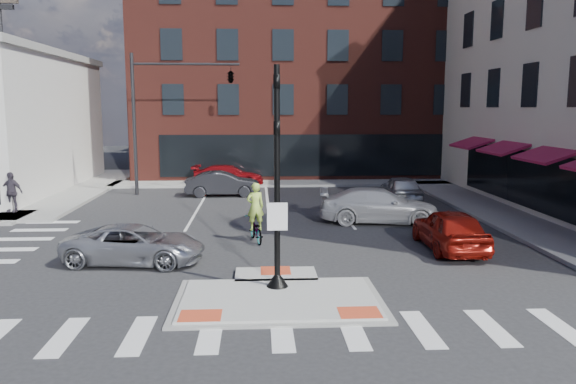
{
  "coord_description": "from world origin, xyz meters",
  "views": [
    {
      "loc": [
        -0.52,
        -14.47,
        5.0
      ],
      "look_at": [
        0.56,
        5.32,
        2.0
      ],
      "focal_mm": 35.0,
      "sensor_mm": 36.0,
      "label": 1
    }
  ],
  "objects": [
    {
      "name": "building_n",
      "position": [
        3.0,
        31.99,
        7.8
      ],
      "size": [
        24.4,
        18.4,
        15.5
      ],
      "color": "#58221B",
      "rests_on": "ground"
    },
    {
      "name": "building_far_left",
      "position": [
        -4.0,
        52.0,
        5.0
      ],
      "size": [
        10.0,
        12.0,
        10.0
      ],
      "primitive_type": "cube",
      "color": "slate",
      "rests_on": "ground"
    },
    {
      "name": "cyclist",
      "position": [
        -0.62,
        6.12,
        0.75
      ],
      "size": [
        0.99,
        1.87,
        2.24
      ],
      "rotation": [
        0.0,
        0.0,
        3.36
      ],
      "color": "#3F3F44",
      "rests_on": "ground"
    },
    {
      "name": "building_far_right",
      "position": [
        9.0,
        54.0,
        6.0
      ],
      "size": [
        12.0,
        12.0,
        12.0
      ],
      "primitive_type": "cube",
      "color": "brown",
      "rests_on": "ground"
    },
    {
      "name": "signal_pole",
      "position": [
        0.0,
        0.4,
        2.36
      ],
      "size": [
        0.6,
        0.6,
        5.98
      ],
      "color": "black",
      "rests_on": "refuge_island"
    },
    {
      "name": "bg_car_dark",
      "position": [
        -2.5,
        17.22,
        0.7
      ],
      "size": [
        4.27,
        1.61,
        1.39
      ],
      "primitive_type": "imported",
      "rotation": [
        0.0,
        0.0,
        1.6
      ],
      "color": "#26262B",
      "rests_on": "ground"
    },
    {
      "name": "ground",
      "position": [
        0.0,
        0.0,
        0.0
      ],
      "size": [
        120.0,
        120.0,
        0.0
      ],
      "primitive_type": "plane",
      "color": "#28282B",
      "rests_on": "ground"
    },
    {
      "name": "silver_suv",
      "position": [
        -4.5,
        3.4,
        0.62
      ],
      "size": [
        4.71,
        2.62,
        1.25
      ],
      "primitive_type": "imported",
      "rotation": [
        0.0,
        0.0,
        1.44
      ],
      "color": "#ABACB2",
      "rests_on": "ground"
    },
    {
      "name": "bg_car_red",
      "position": [
        -2.4,
        21.5,
        0.66
      ],
      "size": [
        4.73,
        2.4,
        1.32
      ],
      "primitive_type": "imported",
      "rotation": [
        0.0,
        0.0,
        1.44
      ],
      "color": "maroon",
      "rests_on": "ground"
    },
    {
      "name": "red_sedan",
      "position": [
        6.23,
        4.52,
        0.74
      ],
      "size": [
        1.77,
        4.36,
        1.48
      ],
      "primitive_type": "imported",
      "rotation": [
        0.0,
        0.0,
        3.14
      ],
      "color": "maroon",
      "rests_on": "ground"
    },
    {
      "name": "refuge_island",
      "position": [
        0.0,
        -0.26,
        0.05
      ],
      "size": [
        5.4,
        4.65,
        0.13
      ],
      "color": "gray",
      "rests_on": "ground"
    },
    {
      "name": "mast_arm_signal",
      "position": [
        -3.47,
        18.0,
        6.21
      ],
      "size": [
        6.1,
        2.24,
        8.0
      ],
      "color": "black",
      "rests_on": "ground"
    },
    {
      "name": "sidewalk_e",
      "position": [
        10.8,
        10.0,
        0.07
      ],
      "size": [
        3.0,
        24.0,
        0.15
      ],
      "primitive_type": "cube",
      "color": "gray",
      "rests_on": "ground"
    },
    {
      "name": "white_pickup",
      "position": [
        4.77,
        9.38,
        0.75
      ],
      "size": [
        5.4,
        2.69,
        1.51
      ],
      "primitive_type": "imported",
      "rotation": [
        0.0,
        0.0,
        1.46
      ],
      "color": "silver",
      "rests_on": "ground"
    },
    {
      "name": "bg_car_silver",
      "position": [
        7.08,
        14.61,
        0.71
      ],
      "size": [
        1.8,
        4.24,
        1.43
      ],
      "primitive_type": "imported",
      "rotation": [
        0.0,
        0.0,
        3.11
      ],
      "color": "silver",
      "rests_on": "ground"
    },
    {
      "name": "sidewalk_n",
      "position": [
        3.0,
        22.0,
        0.07
      ],
      "size": [
        26.0,
        3.0,
        0.15
      ],
      "primitive_type": "cube",
      "color": "gray",
      "rests_on": "ground"
    },
    {
      "name": "pedestrian_b",
      "position": [
        -12.0,
        12.0,
        1.09
      ],
      "size": [
        1.17,
        0.64,
        1.88
      ],
      "primitive_type": "imported",
      "rotation": [
        0.0,
        0.0,
        -0.18
      ],
      "color": "#39323E",
      "rests_on": "sidewalk_nw"
    }
  ]
}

